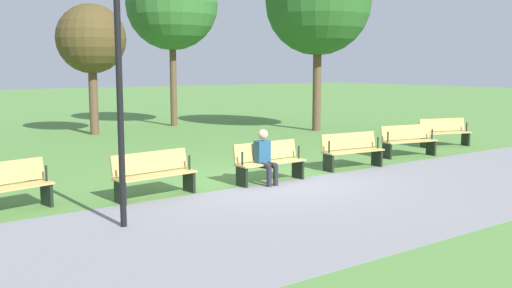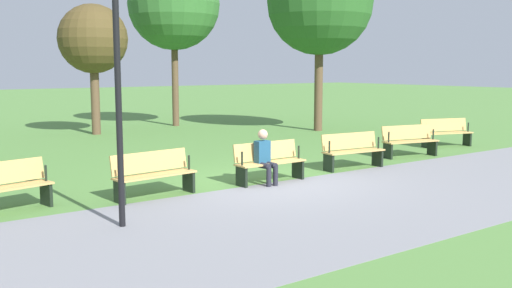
# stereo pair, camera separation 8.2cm
# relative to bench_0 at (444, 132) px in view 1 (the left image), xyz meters

# --- Properties ---
(ground_plane) EXTENTS (120.00, 120.00, 0.00)m
(ground_plane) POSITION_rel_bench_0_xyz_m (8.09, 1.32, -0.47)
(ground_plane) COLOR #54843D
(path_paving) EXTENTS (31.14, 4.86, 0.01)m
(path_paving) POSITION_rel_bench_0_xyz_m (8.09, 3.79, -0.47)
(path_paving) COLOR gray
(path_paving) RESTS_ON ground
(bench_0) EXTENTS (1.75, 0.96, 0.89)m
(bench_0) POSITION_rel_bench_0_xyz_m (0.00, 0.00, 0.00)
(bench_0) COLOR tan
(bench_0) RESTS_ON ground
(bench_1) EXTENTS (1.75, 0.81, 0.89)m
(bench_1) POSITION_rel_bench_0_xyz_m (2.65, 0.70, 0.00)
(bench_1) COLOR tan
(bench_1) RESTS_ON ground
(bench_2) EXTENTS (1.73, 0.64, 0.89)m
(bench_2) POSITION_rel_bench_0_xyz_m (5.36, 1.12, 0.00)
(bench_2) COLOR tan
(bench_2) RESTS_ON ground
(bench_3) EXTENTS (1.69, 0.47, 0.89)m
(bench_3) POSITION_rel_bench_0_xyz_m (8.09, 1.26, 0.00)
(bench_3) COLOR tan
(bench_3) RESTS_ON ground
(bench_4) EXTENTS (1.73, 0.64, 0.89)m
(bench_4) POSITION_rel_bench_0_xyz_m (10.83, 1.12, 0.00)
(bench_4) COLOR tan
(bench_4) RESTS_ON ground
(bench_5) EXTENTS (1.75, 0.81, 0.89)m
(bench_5) POSITION_rel_bench_0_xyz_m (13.54, 0.70, 0.00)
(bench_5) COLOR tan
(bench_5) RESTS_ON ground
(person_seated) EXTENTS (0.32, 0.52, 1.20)m
(person_seated) POSITION_rel_bench_0_xyz_m (8.32, 1.40, 0.17)
(person_seated) COLOR navy
(person_seated) RESTS_ON ground
(tree_0) EXTENTS (2.58, 2.58, 4.88)m
(tree_0) POSITION_rel_bench_0_xyz_m (7.92, -9.87, 3.08)
(tree_0) COLOR brown
(tree_0) RESTS_ON ground
(tree_1) EXTENTS (3.91, 3.91, 7.17)m
(tree_1) POSITION_rel_bench_0_xyz_m (3.95, -10.96, 4.72)
(tree_1) COLOR brown
(tree_1) RESTS_ON ground
(tree_2) EXTENTS (4.17, 4.17, 7.17)m
(tree_2) POSITION_rel_bench_0_xyz_m (0.20, -5.90, 4.60)
(tree_2) COLOR brown
(tree_2) RESTS_ON ground
(lamp_post) EXTENTS (0.32, 0.32, 4.01)m
(lamp_post) POSITION_rel_bench_0_xyz_m (12.17, 2.74, 2.32)
(lamp_post) COLOR black
(lamp_post) RESTS_ON ground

